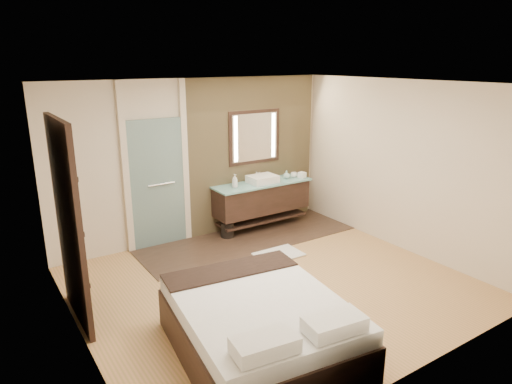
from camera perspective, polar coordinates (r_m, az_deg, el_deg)
floor at (r=6.42m, az=2.21°, el=-11.49°), size 5.00×5.00×0.00m
tile_strip at (r=7.92m, az=-0.99°, el=-5.82°), size 3.80×1.30×0.01m
stone_wall at (r=8.29m, az=-0.38°, el=4.89°), size 2.60×0.08×2.70m
vanity at (r=8.24m, az=0.74°, el=-0.70°), size 1.85×0.55×0.88m
mirror_unit at (r=8.19m, az=-0.18°, el=6.88°), size 1.06×0.04×0.96m
frosted_door at (r=7.51m, az=-12.27°, el=1.69°), size 1.10×0.12×2.70m
shoji_partition at (r=5.57m, az=-22.34°, el=-3.61°), size 0.06×1.20×2.40m
bed at (r=4.94m, az=0.47°, el=-16.43°), size 1.85×2.20×0.77m
bath_mat at (r=7.29m, az=2.85°, el=-7.78°), size 0.73×0.51×0.02m
waste_bin at (r=7.95m, az=-3.61°, el=-4.77°), size 0.26×0.26×0.28m
tissue_box at (r=8.53m, az=5.77°, el=2.14°), size 0.14×0.14×0.10m
soap_bottle_a at (r=7.82m, az=-2.67°, el=1.40°), size 0.10×0.10×0.23m
soap_bottle_b at (r=7.95m, az=-2.67°, el=1.39°), size 0.08×0.08×0.17m
soap_bottle_c at (r=8.42m, az=3.83°, el=2.19°), size 0.15×0.15×0.15m
cup at (r=8.54m, az=4.76°, el=2.15°), size 0.14×0.14×0.09m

